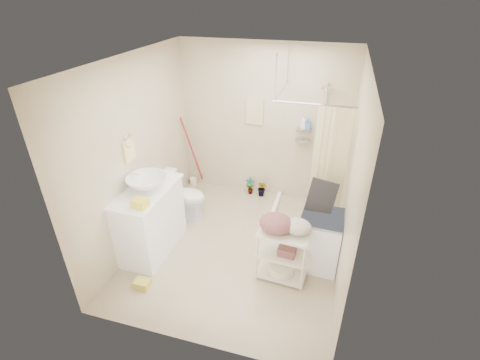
{
  "coord_description": "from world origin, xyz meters",
  "views": [
    {
      "loc": [
        1.11,
        -3.73,
        3.32
      ],
      "look_at": [
        -0.02,
        0.25,
        0.97
      ],
      "focal_mm": 26.0,
      "sensor_mm": 36.0,
      "label": 1
    }
  ],
  "objects_px": {
    "laundry_rack": "(283,250)",
    "toilet": "(184,195)",
    "washing_machine": "(320,240)",
    "vanity": "(149,220)"
  },
  "relations": [
    {
      "from": "laundry_rack",
      "to": "toilet",
      "type": "bearing_deg",
      "value": 156.57
    },
    {
      "from": "vanity",
      "to": "washing_machine",
      "type": "relative_size",
      "value": 1.43
    },
    {
      "from": "toilet",
      "to": "washing_machine",
      "type": "xyz_separation_m",
      "value": [
        2.18,
        -0.54,
        0.01
      ]
    },
    {
      "from": "washing_machine",
      "to": "toilet",
      "type": "bearing_deg",
      "value": 169.16
    },
    {
      "from": "toilet",
      "to": "washing_machine",
      "type": "distance_m",
      "value": 2.25
    },
    {
      "from": "toilet",
      "to": "washing_machine",
      "type": "bearing_deg",
      "value": -99.4
    },
    {
      "from": "vanity",
      "to": "laundry_rack",
      "type": "bearing_deg",
      "value": -0.45
    },
    {
      "from": "toilet",
      "to": "laundry_rack",
      "type": "height_order",
      "value": "laundry_rack"
    },
    {
      "from": "washing_machine",
      "to": "laundry_rack",
      "type": "relative_size",
      "value": 0.9
    },
    {
      "from": "washing_machine",
      "to": "laundry_rack",
      "type": "bearing_deg",
      "value": -134.94
    }
  ]
}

